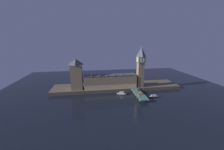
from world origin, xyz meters
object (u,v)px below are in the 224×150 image
(street_lamp_far, at_px, (133,88))
(boat_downstream, at_px, (154,96))
(car_southbound_trail, at_px, (138,90))
(boat_upstream, at_px, (122,93))
(car_northbound_trail, at_px, (139,95))
(street_lamp_mid, at_px, (143,91))
(pedestrian_mid_walk, at_px, (142,92))
(car_southbound_lead, at_px, (142,94))
(street_lamp_near, at_px, (139,95))
(clock_tower, at_px, (141,66))
(pedestrian_near_rail, at_px, (140,97))
(victoria_tower, at_px, (77,74))

(street_lamp_far, relative_size, boat_downstream, 0.38)
(car_southbound_trail, bearing_deg, boat_upstream, 177.68)
(car_northbound_trail, xyz_separation_m, street_lamp_mid, (8.46, 5.80, 3.84))
(car_northbound_trail, height_order, pedestrian_mid_walk, pedestrian_mid_walk)
(pedestrian_mid_walk, relative_size, street_lamp_far, 0.25)
(car_southbound_lead, relative_size, street_lamp_mid, 0.65)
(street_lamp_near, bearing_deg, car_southbound_lead, 54.21)
(boat_upstream, bearing_deg, clock_tower, 26.25)
(clock_tower, height_order, boat_downstream, clock_tower)
(car_southbound_trail, xyz_separation_m, pedestrian_near_rail, (-8.06, -28.28, 0.35))
(car_southbound_lead, distance_m, pedestrian_mid_walk, 7.02)
(victoria_tower, relative_size, pedestrian_near_rail, 30.11)
(street_lamp_near, height_order, boat_downstream, street_lamp_near)
(car_southbound_trail, bearing_deg, street_lamp_far, 167.60)
(boat_upstream, bearing_deg, street_lamp_near, -57.18)
(victoria_tower, height_order, boat_upstream, victoria_tower)
(car_southbound_lead, bearing_deg, pedestrian_mid_walk, 67.48)
(street_lamp_far, xyz_separation_m, boat_upstream, (-18.49, -0.77, -8.08))
(victoria_tower, distance_m, street_lamp_mid, 107.93)
(boat_upstream, bearing_deg, boat_downstream, -22.10)
(clock_tower, bearing_deg, car_northbound_trail, -110.77)
(pedestrian_near_rail, relative_size, pedestrian_mid_walk, 1.08)
(car_southbound_lead, relative_size, pedestrian_mid_walk, 2.71)
(clock_tower, relative_size, street_lamp_mid, 9.58)
(pedestrian_mid_walk, distance_m, street_lamp_mid, 5.01)
(car_southbound_lead, distance_m, boat_downstream, 18.84)
(victoria_tower, xyz_separation_m, street_lamp_near, (88.33, -50.08, -20.59))
(victoria_tower, xyz_separation_m, street_lamp_mid, (99.88, -35.36, -20.55))
(car_northbound_trail, xyz_separation_m, street_lamp_far, (-3.09, 20.52, 3.63))
(pedestrian_near_rail, height_order, pedestrian_mid_walk, pedestrian_near_rail)
(victoria_tower, bearing_deg, boat_upstream, -17.04)
(car_northbound_trail, bearing_deg, victoria_tower, 155.76)
(car_northbound_trail, bearing_deg, boat_downstream, 3.44)
(clock_tower, bearing_deg, victoria_tower, 177.95)
(pedestrian_near_rail, relative_size, street_lamp_far, 0.27)
(clock_tower, distance_m, pedestrian_mid_walk, 45.65)
(car_southbound_lead, distance_m, boat_upstream, 32.14)
(clock_tower, xyz_separation_m, car_northbound_trail, (-14.18, -37.38, -35.74))
(street_lamp_far, relative_size, boat_upstream, 0.41)
(car_northbound_trail, bearing_deg, clock_tower, 69.23)
(street_lamp_near, distance_m, street_lamp_mid, 18.71)
(clock_tower, xyz_separation_m, boat_downstream, (9.38, -35.96, -40.51))
(car_northbound_trail, distance_m, street_lamp_near, 10.18)
(pedestrian_mid_walk, height_order, street_lamp_mid, street_lamp_mid)
(victoria_tower, height_order, car_southbound_trail, victoria_tower)
(car_southbound_lead, xyz_separation_m, street_lamp_near, (-8.46, -11.74, 3.82))
(victoria_tower, xyz_separation_m, car_southbound_lead, (96.80, -38.35, -24.41))
(boat_downstream, bearing_deg, car_southbound_lead, 175.60)
(car_northbound_trail, distance_m, street_lamp_mid, 10.95)
(car_southbound_trail, relative_size, boat_upstream, 0.29)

